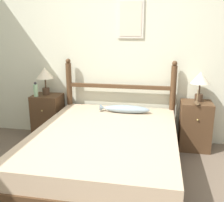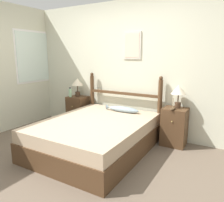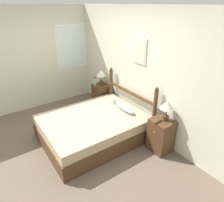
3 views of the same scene
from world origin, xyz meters
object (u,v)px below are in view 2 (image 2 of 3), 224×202
table_lamp_left (77,83)px  table_lamp_right (179,91)px  model_boat (173,108)px  fish_pillow (123,109)px  nightstand_right (174,127)px  bottle (70,92)px  bed (96,135)px  nightstand_left (78,111)px

table_lamp_left → table_lamp_right: same height
model_boat → fish_pillow: (-0.91, -0.04, -0.12)m
nightstand_right → bottle: bottle is taller
table_lamp_left → table_lamp_right: size_ratio=1.00×
table_lamp_left → model_boat: 2.13m
bed → table_lamp_left: size_ratio=5.07×
fish_pillow → nightstand_right: bearing=9.6°
table_lamp_right → bottle: table_lamp_right is taller
bed → table_lamp_right: size_ratio=5.07×
nightstand_left → nightstand_right: size_ratio=1.00×
bed → table_lamp_right: table_lamp_right is taller
table_lamp_right → bottle: (-2.25, -0.15, -0.19)m
nightstand_right → model_boat: (-0.02, -0.11, 0.35)m
model_boat → fish_pillow: bearing=-177.4°
bottle → bed: bearing=-32.7°
table_lamp_left → table_lamp_right: 2.15m
table_lamp_right → table_lamp_left: bearing=-179.6°
bed → table_lamp_right: 1.57m
table_lamp_right → nightstand_right: bearing=-117.6°
table_lamp_left → model_boat: (2.11, -0.14, -0.27)m
table_lamp_left → fish_pillow: table_lamp_left is taller
nightstand_right → table_lamp_left: 2.22m
bottle → model_boat: 2.21m
table_lamp_left → model_boat: bearing=-3.9°
model_boat → bed: bearing=-144.5°
nightstand_left → model_boat: (2.09, -0.11, 0.35)m
table_lamp_right → nightstand_left: bearing=-178.8°
nightstand_right → table_lamp_left: bearing=179.2°
table_lamp_left → fish_pillow: (1.20, -0.18, -0.39)m
table_lamp_right → bed: bearing=-140.2°
nightstand_left → bottle: 0.45m
nightstand_left → fish_pillow: 1.21m
nightstand_right → model_boat: size_ratio=3.21×
nightstand_left → nightstand_right: bearing=0.0°
table_lamp_left → model_boat: size_ratio=1.94×
nightstand_left → model_boat: model_boat is taller
fish_pillow → nightstand_left: bearing=172.5°
nightstand_left → model_boat: 2.12m
bed → model_boat: model_boat is taller
nightstand_left → table_lamp_left: bearing=124.5°
table_lamp_right → bottle: bearing=-176.2°
nightstand_left → bed: bearing=-39.0°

